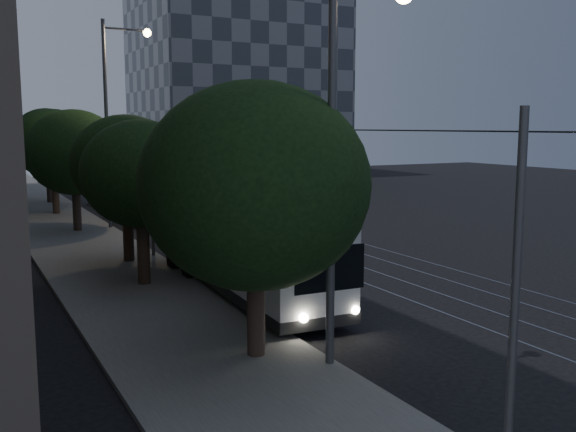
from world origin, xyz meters
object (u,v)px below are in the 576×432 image
at_px(streetlamp_near, 347,131).
at_px(streetlamp_far, 114,107).
at_px(car_white_a, 144,215).
at_px(car_white_c, 113,198).
at_px(trolleybus, 242,245).
at_px(pickup_silver, 227,242).
at_px(car_white_d, 106,198).
at_px(car_white_b, 145,209).

relative_size(streetlamp_near, streetlamp_far, 0.81).
height_order(car_white_a, streetlamp_far, streetlamp_far).
bearing_deg(car_white_c, trolleybus, -94.76).
relative_size(trolleybus, pickup_silver, 1.97).
xyz_separation_m(trolleybus, streetlamp_far, (-0.67, 15.56, 5.14)).
distance_m(car_white_a, streetlamp_far, 6.27).
height_order(pickup_silver, car_white_c, pickup_silver).
distance_m(car_white_d, streetlamp_near, 34.34).
bearing_deg(trolleybus, car_white_d, 90.49).
xyz_separation_m(pickup_silver, car_white_d, (-0.45, 21.50, -0.21)).
distance_m(car_white_b, streetlamp_far, 6.61).
distance_m(trolleybus, car_white_d, 26.34).
bearing_deg(car_white_b, streetlamp_near, -117.49).
bearing_deg(car_white_d, trolleybus, -107.97).
bearing_deg(streetlamp_near, car_white_a, 86.25).
bearing_deg(car_white_b, streetlamp_far, -159.85).
relative_size(trolleybus, streetlamp_near, 1.28).
xyz_separation_m(car_white_b, streetlamp_near, (-2.10, -25.12, 4.81)).
height_order(trolleybus, streetlamp_near, streetlamp_near).
height_order(car_white_c, streetlamp_near, streetlamp_near).
height_order(car_white_d, streetlamp_far, streetlamp_far).
relative_size(car_white_b, streetlamp_near, 0.58).
xyz_separation_m(car_white_b, car_white_c, (-0.06, 8.32, -0.14)).
height_order(pickup_silver, streetlamp_far, streetlamp_far).
xyz_separation_m(pickup_silver, streetlamp_near, (-2.10, -12.44, 4.75)).
distance_m(pickup_silver, car_white_a, 11.02).
bearing_deg(pickup_silver, trolleybus, -100.37).
distance_m(trolleybus, pickup_silver, 5.06).
xyz_separation_m(pickup_silver, car_white_a, (-0.56, 11.00, -0.16)).
relative_size(pickup_silver, streetlamp_near, 0.65).
bearing_deg(pickup_silver, car_white_b, 95.89).
xyz_separation_m(car_white_a, car_white_b, (0.56, 1.68, 0.10)).
xyz_separation_m(pickup_silver, car_white_b, (0.00, 12.68, -0.06)).
height_order(trolleybus, pickup_silver, trolleybus).
height_order(trolleybus, streetlamp_far, streetlamp_far).
height_order(car_white_a, car_white_b, car_white_b).
bearing_deg(car_white_d, car_white_c, -68.05).
distance_m(pickup_silver, car_white_d, 21.51).
bearing_deg(trolleybus, car_white_a, 89.52).
height_order(car_white_b, car_white_c, car_white_b).
distance_m(streetlamp_near, streetlamp_far, 23.22).
distance_m(trolleybus, streetlamp_far, 16.40).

